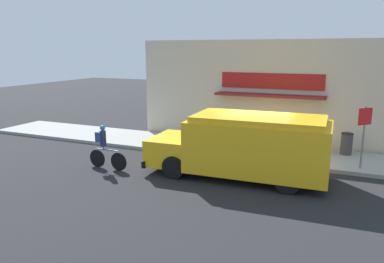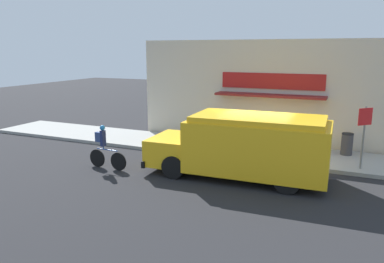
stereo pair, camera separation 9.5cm
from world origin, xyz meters
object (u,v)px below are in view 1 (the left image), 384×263
Objects in this scene: cyclist at (105,148)px; trash_bin at (347,144)px; school_bus at (246,145)px; stop_sign_post at (364,127)px.

cyclist reaches higher than trash_bin.
trash_bin is (3.13, 3.94, -0.54)m from school_bus.
stop_sign_post reaches higher than school_bus.
school_bus is at bearing -128.43° from trash_bin.
trash_bin is at bearing 106.55° from stop_sign_post.
stop_sign_post is at bearing 28.35° from school_bus.
school_bus reaches higher than cyclist.
trash_bin is (8.12, 5.05, -0.18)m from cyclist.
cyclist is 1.86× the size of trash_bin.
stop_sign_post is at bearing 23.26° from cyclist.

